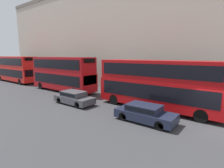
% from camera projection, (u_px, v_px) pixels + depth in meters
% --- Properties ---
extents(ground_plane, '(200.00, 200.00, 0.00)m').
position_uv_depth(ground_plane, '(212.00, 127.00, 11.73)').
color(ground_plane, '#38383A').
extents(bus_leading, '(2.59, 10.94, 4.35)m').
position_uv_depth(bus_leading, '(157.00, 83.00, 15.39)').
color(bus_leading, '#B20C0F').
rests_on(bus_leading, ground).
extents(bus_second_in_queue, '(2.59, 10.33, 4.55)m').
position_uv_depth(bus_second_in_queue, '(62.00, 73.00, 23.37)').
color(bus_second_in_queue, '#A80F14').
rests_on(bus_second_in_queue, ground).
extents(bus_third_in_queue, '(2.59, 10.89, 4.59)m').
position_uv_depth(bus_third_in_queue, '(16.00, 68.00, 31.49)').
color(bus_third_in_queue, red).
rests_on(bus_third_in_queue, ground).
extents(car_dark_sedan, '(1.81, 4.37, 1.27)m').
position_uv_depth(car_dark_sedan, '(145.00, 113.00, 12.65)').
color(car_dark_sedan, '#1E2338').
rests_on(car_dark_sedan, ground).
extents(car_hatchback, '(1.80, 4.23, 1.28)m').
position_uv_depth(car_hatchback, '(74.00, 97.00, 17.28)').
color(car_hatchback, '#47474C').
rests_on(car_hatchback, ground).
extents(pedestrian, '(0.36, 0.36, 1.63)m').
position_uv_depth(pedestrian, '(41.00, 79.00, 30.75)').
color(pedestrian, '#26262D').
rests_on(pedestrian, ground).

